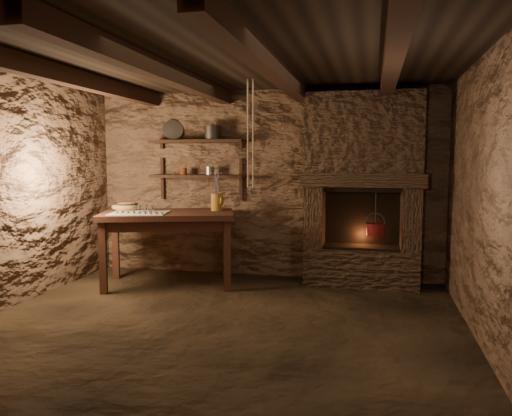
% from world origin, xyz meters
% --- Properties ---
extents(floor, '(4.50, 4.50, 0.00)m').
position_xyz_m(floor, '(0.00, 0.00, 0.00)').
color(floor, black).
rests_on(floor, ground).
extents(back_wall, '(4.50, 0.04, 2.40)m').
position_xyz_m(back_wall, '(0.00, 2.00, 1.20)').
color(back_wall, '#4C3323').
rests_on(back_wall, floor).
extents(front_wall, '(4.50, 0.04, 2.40)m').
position_xyz_m(front_wall, '(0.00, -2.00, 1.20)').
color(front_wall, '#4C3323').
rests_on(front_wall, floor).
extents(left_wall, '(0.04, 4.00, 2.40)m').
position_xyz_m(left_wall, '(-2.25, 0.00, 1.20)').
color(left_wall, '#4C3323').
rests_on(left_wall, floor).
extents(right_wall, '(0.04, 4.00, 2.40)m').
position_xyz_m(right_wall, '(2.25, 0.00, 1.20)').
color(right_wall, '#4C3323').
rests_on(right_wall, floor).
extents(ceiling, '(4.50, 4.00, 0.04)m').
position_xyz_m(ceiling, '(0.00, 0.00, 2.40)').
color(ceiling, black).
rests_on(ceiling, back_wall).
extents(beam_far_left, '(0.14, 3.95, 0.16)m').
position_xyz_m(beam_far_left, '(-1.50, 0.00, 2.31)').
color(beam_far_left, black).
rests_on(beam_far_left, ceiling).
extents(beam_mid_left, '(0.14, 3.95, 0.16)m').
position_xyz_m(beam_mid_left, '(-0.50, 0.00, 2.31)').
color(beam_mid_left, black).
rests_on(beam_mid_left, ceiling).
extents(beam_mid_right, '(0.14, 3.95, 0.16)m').
position_xyz_m(beam_mid_right, '(0.50, 0.00, 2.31)').
color(beam_mid_right, black).
rests_on(beam_mid_right, ceiling).
extents(beam_far_right, '(0.14, 3.95, 0.16)m').
position_xyz_m(beam_far_right, '(1.50, 0.00, 2.31)').
color(beam_far_right, black).
rests_on(beam_far_right, ceiling).
extents(shelf_lower, '(1.25, 0.30, 0.04)m').
position_xyz_m(shelf_lower, '(-0.85, 1.84, 1.30)').
color(shelf_lower, black).
rests_on(shelf_lower, back_wall).
extents(shelf_upper, '(1.25, 0.30, 0.04)m').
position_xyz_m(shelf_upper, '(-0.85, 1.84, 1.75)').
color(shelf_upper, black).
rests_on(shelf_upper, back_wall).
extents(hearth, '(1.43, 0.51, 2.30)m').
position_xyz_m(hearth, '(1.25, 1.77, 1.23)').
color(hearth, '#35251A').
rests_on(hearth, floor).
extents(work_table, '(1.76, 1.33, 0.89)m').
position_xyz_m(work_table, '(-1.02, 1.25, 0.48)').
color(work_table, '#351B12').
rests_on(work_table, floor).
extents(linen_cloth, '(0.75, 0.66, 0.01)m').
position_xyz_m(linen_cloth, '(-1.29, 1.04, 0.89)').
color(linen_cloth, beige).
rests_on(linen_cloth, work_table).
extents(pewter_cutlery_row, '(0.58, 0.32, 0.01)m').
position_xyz_m(pewter_cutlery_row, '(-1.29, 1.02, 0.90)').
color(pewter_cutlery_row, gray).
rests_on(pewter_cutlery_row, linen_cloth).
extents(drinking_glasses, '(0.21, 0.06, 0.08)m').
position_xyz_m(drinking_glasses, '(-1.27, 1.17, 0.94)').
color(drinking_glasses, white).
rests_on(drinking_glasses, linen_cloth).
extents(stoneware_jug, '(0.17, 0.17, 0.48)m').
position_xyz_m(stoneware_jug, '(-0.50, 1.53, 1.10)').
color(stoneware_jug, '#A97520').
rests_on(stoneware_jug, work_table).
extents(wooden_bowl, '(0.46, 0.46, 0.12)m').
position_xyz_m(wooden_bowl, '(-1.60, 1.31, 0.93)').
color(wooden_bowl, olive).
rests_on(wooden_bowl, work_table).
extents(iron_stockpot, '(0.24, 0.24, 0.16)m').
position_xyz_m(iron_stockpot, '(-0.64, 1.84, 1.85)').
color(iron_stockpot, '#33302D').
rests_on(iron_stockpot, shelf_upper).
extents(tin_pan, '(0.30, 0.22, 0.27)m').
position_xyz_m(tin_pan, '(-1.23, 1.94, 1.91)').
color(tin_pan, '#A0A19B').
rests_on(tin_pan, shelf_upper).
extents(small_kettle, '(0.19, 0.16, 0.16)m').
position_xyz_m(small_kettle, '(-0.68, 1.84, 1.37)').
color(small_kettle, '#A0A19B').
rests_on(small_kettle, shelf_lower).
extents(rusty_tin, '(0.11, 0.11, 0.09)m').
position_xyz_m(rusty_tin, '(-1.05, 1.84, 1.36)').
color(rusty_tin, '#5F2713').
rests_on(rusty_tin, shelf_lower).
extents(red_pot, '(0.23, 0.21, 0.54)m').
position_xyz_m(red_pot, '(1.41, 1.72, 0.70)').
color(red_pot, maroon).
rests_on(red_pot, hearth).
extents(hanging_ropes, '(0.08, 0.08, 1.20)m').
position_xyz_m(hanging_ropes, '(0.05, 1.05, 1.80)').
color(hanging_ropes, beige).
rests_on(hanging_ropes, ceiling).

